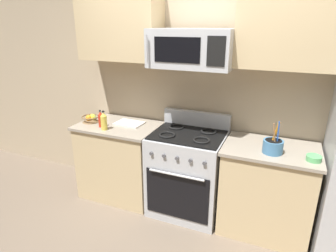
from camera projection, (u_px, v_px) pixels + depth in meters
The scene contains 14 objects.
ground_plane at pixel (162, 250), 2.71m from camera, with size 16.00×16.00×0.00m, color #6B5B4C.
wall_back at pixel (200, 91), 3.20m from camera, with size 8.00×0.10×2.60m, color tan.
counter_left at pixel (120, 160), 3.47m from camera, with size 0.93×0.63×0.91m.
range_oven at pixel (187, 172), 3.15m from camera, with size 0.76×0.67×1.09m.
counter_right at pixel (266, 190), 2.85m from camera, with size 0.88×0.63×0.91m.
microwave at pixel (191, 48), 2.73m from camera, with size 0.80×0.44×0.36m.
upper_cabinets_left at pixel (120, 25), 3.09m from camera, with size 0.92×0.34×0.74m.
upper_cabinets_right at pixel (289, 25), 2.47m from camera, with size 0.87×0.34×0.74m.
utensil_crock at pixel (273, 146), 2.58m from camera, with size 0.18×0.18×0.31m.
fruit_basket at pixel (91, 118), 3.39m from camera, with size 0.20×0.20×0.10m.
cutting_board at pixel (129, 123), 3.33m from camera, with size 0.32×0.23×0.02m, color silver.
bottle_hot_sauce at pixel (101, 119), 3.22m from camera, with size 0.05×0.05×0.20m.
bottle_oil at pixel (104, 121), 3.13m from camera, with size 0.07×0.07×0.21m.
prep_bowl at pixel (314, 158), 2.44m from camera, with size 0.13×0.13×0.05m.
Camera 1 is at (0.88, -1.96, 2.02)m, focal length 30.73 mm.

